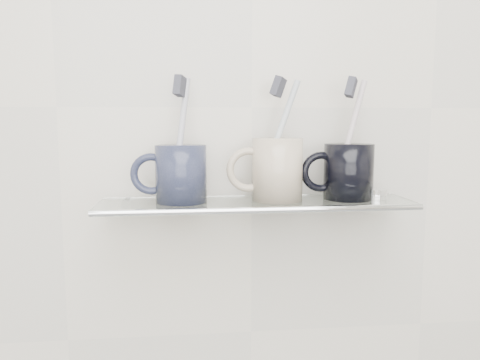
{
  "coord_description": "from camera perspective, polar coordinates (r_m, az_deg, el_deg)",
  "views": [
    {
      "loc": [
        -0.1,
        0.31,
        1.23
      ],
      "look_at": [
        -0.03,
        1.04,
        1.13
      ],
      "focal_mm": 35.0,
      "sensor_mm": 36.0,
      "label": 1
    }
  ],
  "objects": [
    {
      "name": "wall_back",
      "position": [
        0.8,
        1.45,
        8.83
      ],
      "size": [
        2.5,
        0.0,
        2.5
      ],
      "primitive_type": "plane",
      "rotation": [
        1.57,
        0.0,
        0.0
      ],
      "color": "beige",
      "rests_on": "ground"
    },
    {
      "name": "shelf_glass",
      "position": [
        0.75,
        2.03,
        -2.87
      ],
      "size": [
        0.5,
        0.12,
        0.01
      ],
      "primitive_type": "cube",
      "color": "silver",
      "rests_on": "wall_back"
    },
    {
      "name": "shelf_rail",
      "position": [
        0.7,
        2.67,
        -3.68
      ],
      "size": [
        0.5,
        0.01,
        0.01
      ],
      "primitive_type": "cylinder",
      "rotation": [
        0.0,
        1.57,
        0.0
      ],
      "color": "silver",
      "rests_on": "shelf_glass"
    },
    {
      "name": "bracket_left",
      "position": [
        0.8,
        -13.57,
        -3.26
      ],
      "size": [
        0.02,
        0.03,
        0.02
      ],
      "primitive_type": "cylinder",
      "rotation": [
        1.57,
        0.0,
        0.0
      ],
      "color": "silver",
      "rests_on": "wall_back"
    },
    {
      "name": "bracket_right",
      "position": [
        0.85,
        15.7,
        -2.67
      ],
      "size": [
        0.02,
        0.03,
        0.02
      ],
      "primitive_type": "cylinder",
      "rotation": [
        1.57,
        0.0,
        0.0
      ],
      "color": "silver",
      "rests_on": "wall_back"
    },
    {
      "name": "mug_left",
      "position": [
        0.74,
        -7.2,
        0.77
      ],
      "size": [
        0.09,
        0.09,
        0.09
      ],
      "primitive_type": "cylinder",
      "rotation": [
        0.0,
        0.0,
        0.13
      ],
      "color": "black",
      "rests_on": "shelf_glass"
    },
    {
      "name": "mug_left_handle",
      "position": [
        0.74,
        -10.76,
        0.72
      ],
      "size": [
        0.07,
        0.01,
        0.07
      ],
      "primitive_type": "torus",
      "rotation": [
        1.57,
        0.0,
        0.0
      ],
      "color": "black",
      "rests_on": "mug_left"
    },
    {
      "name": "toothbrush_left",
      "position": [
        0.74,
        -7.27,
        5.1
      ],
      "size": [
        0.04,
        0.04,
        0.19
      ],
      "primitive_type": "cylinder",
      "rotation": [
        -0.21,
        0.06,
        -0.38
      ],
      "color": "#AFADBD",
      "rests_on": "mug_left"
    },
    {
      "name": "bristles_left",
      "position": [
        0.74,
        -7.37,
        11.31
      ],
      "size": [
        0.02,
        0.03,
        0.03
      ],
      "primitive_type": "cube",
      "rotation": [
        -0.21,
        0.06,
        -0.38
      ],
      "color": "#34353F",
      "rests_on": "toothbrush_left"
    },
    {
      "name": "mug_center",
      "position": [
        0.75,
        4.58,
        1.3
      ],
      "size": [
        0.1,
        0.1,
        0.1
      ],
      "primitive_type": "cylinder",
      "rotation": [
        0.0,
        0.0,
        -0.36
      ],
      "color": "beige",
      "rests_on": "shelf_glass"
    },
    {
      "name": "mug_center_handle",
      "position": [
        0.75,
        1.07,
        1.26
      ],
      "size": [
        0.07,
        0.01,
        0.07
      ],
      "primitive_type": "torus",
      "rotation": [
        1.57,
        0.0,
        0.0
      ],
      "color": "beige",
      "rests_on": "mug_center"
    },
    {
      "name": "toothbrush_center",
      "position": [
        0.75,
        4.62,
        5.17
      ],
      "size": [
        0.08,
        0.01,
        0.18
      ],
      "primitive_type": "cylinder",
      "rotation": [
        -0.2,
        0.27,
        -0.63
      ],
      "color": "#B2C4CA",
      "rests_on": "mug_center"
    },
    {
      "name": "bristles_center",
      "position": [
        0.75,
        4.69,
        11.27
      ],
      "size": [
        0.03,
        0.03,
        0.04
      ],
      "primitive_type": "cube",
      "rotation": [
        -0.2,
        0.27,
        -0.63
      ],
      "color": "#34353F",
      "rests_on": "toothbrush_center"
    },
    {
      "name": "mug_right",
      "position": [
        0.78,
        13.08,
        1.01
      ],
      "size": [
        0.1,
        0.1,
        0.09
      ],
      "primitive_type": "cylinder",
      "rotation": [
        0.0,
        0.0,
        -0.37
      ],
      "color": "black",
      "rests_on": "shelf_glass"
    },
    {
      "name": "mug_right_handle",
      "position": [
        0.77,
        9.84,
        0.98
      ],
      "size": [
        0.07,
        0.01,
        0.07
      ],
      "primitive_type": "torus",
      "rotation": [
        1.57,
        0.0,
        0.0
      ],
      "color": "black",
      "rests_on": "mug_right"
    },
    {
      "name": "toothbrush_right",
      "position": [
        0.78,
        13.2,
        5.08
      ],
      "size": [
        0.06,
        0.03,
        0.19
      ],
      "primitive_type": "cylinder",
      "rotation": [
        -0.21,
        0.19,
        -0.52
      ],
      "color": "beige",
      "rests_on": "mug_right"
    },
    {
      "name": "bristles_right",
      "position": [
        0.78,
        13.38,
        10.95
      ],
      "size": [
        0.03,
        0.03,
        0.04
      ],
      "primitive_type": "cube",
      "rotation": [
        -0.21,
        0.19,
        -0.52
      ],
      "color": "#34353F",
      "rests_on": "toothbrush_right"
    },
    {
      "name": "chrome_cap",
      "position": [
        0.81,
        16.17,
        -1.6
      ],
      "size": [
        0.04,
        0.04,
        0.02
      ],
      "primitive_type": "cylinder",
      "color": "silver",
      "rests_on": "shelf_glass"
    }
  ]
}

